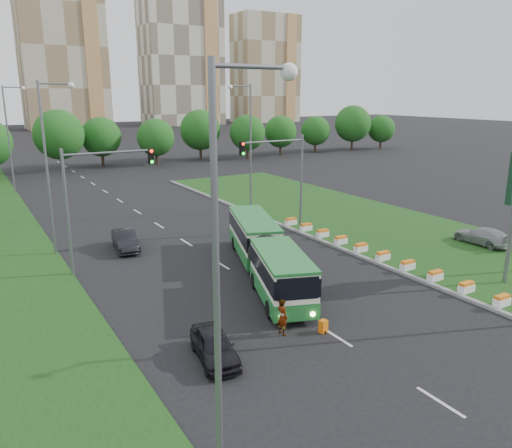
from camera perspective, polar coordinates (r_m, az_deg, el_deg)
ground at (r=30.51m, az=6.30°, el=-6.88°), size 360.00×360.00×0.00m
grass_median at (r=44.41m, az=13.52°, el=-0.17°), size 14.00×60.00×0.15m
median_kerb at (r=39.99m, az=6.34°, el=-1.47°), size 0.30×60.00×0.18m
lane_markings at (r=46.21m, az=-11.88°, el=0.41°), size 0.20×100.00×0.01m
flower_planters at (r=35.88m, az=13.07°, el=-3.08°), size 1.10×20.30×0.60m
traffic_mast_median at (r=39.72m, az=3.33°, el=6.26°), size 5.76×0.32×8.00m
traffic_mast_left at (r=32.77m, az=-18.18°, el=3.73°), size 5.76×0.32×8.00m
street_lamps at (r=35.88m, az=-7.06°, el=6.31°), size 36.00×60.00×12.00m
tree_line at (r=82.43m, az=-11.58°, el=9.80°), size 120.00×8.00×9.00m
apartment_tower_ceast at (r=176.03m, az=-21.32°, el=18.31°), size 25.00×15.00×50.00m
apartment_tower_east at (r=187.44m, az=-8.54°, el=18.37°), size 27.00×15.00×47.00m
midrise_east at (r=203.34m, az=1.07°, el=17.24°), size 24.00×14.00×40.00m
articulated_bus at (r=31.28m, az=0.61°, el=-3.26°), size 2.36×15.16×2.50m
car_left_near at (r=22.18m, az=-4.77°, el=-13.72°), size 2.17×4.01×1.30m
car_left_far at (r=37.91m, az=-14.70°, el=-1.80°), size 2.11×4.52×1.43m
car_median at (r=41.21m, az=24.47°, el=-1.23°), size 1.85×4.45×1.29m
pedestrian at (r=24.13m, az=3.04°, el=-10.55°), size 0.47×0.68×1.80m
shopping_trolley at (r=24.72m, az=7.69°, el=-11.52°), size 0.37×0.39×0.63m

